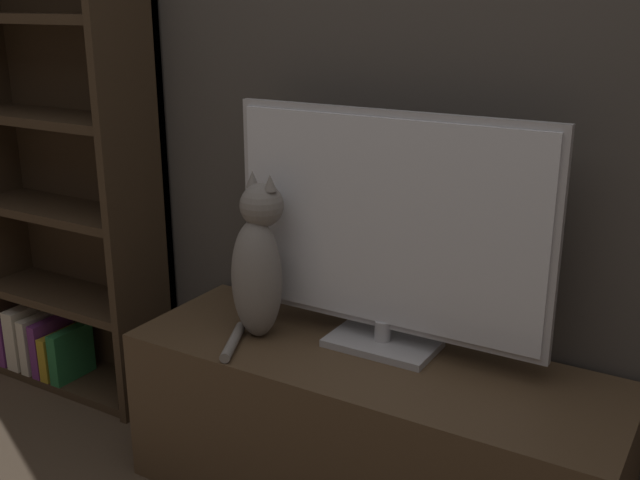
# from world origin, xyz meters

# --- Properties ---
(wall_back) EXTENTS (4.80, 0.05, 2.60)m
(wall_back) POSITION_xyz_m (0.00, 1.22, 1.30)
(wall_back) COLOR #47423D
(wall_back) RESTS_ON ground_plane
(tv_stand) EXTENTS (1.33, 0.46, 0.46)m
(tv_stand) POSITION_xyz_m (0.00, 0.95, 0.23)
(tv_stand) COLOR brown
(tv_stand) RESTS_ON ground_plane
(tv) EXTENTS (0.89, 0.18, 0.64)m
(tv) POSITION_xyz_m (0.00, 1.03, 0.79)
(tv) COLOR #B7B7BC
(tv) RESTS_ON tv_stand
(cat) EXTENTS (0.17, 0.29, 0.46)m
(cat) POSITION_xyz_m (-0.33, 0.92, 0.66)
(cat) COLOR gray
(cat) RESTS_ON tv_stand
(bookshelf) EXTENTS (0.75, 0.28, 1.64)m
(bookshelf) POSITION_xyz_m (-1.27, 1.09, 0.75)
(bookshelf) COLOR #3D2D1E
(bookshelf) RESTS_ON ground_plane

